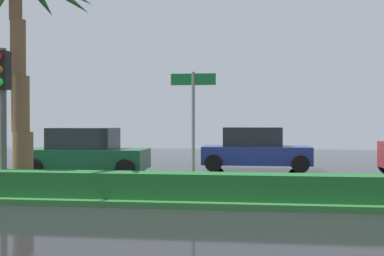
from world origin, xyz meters
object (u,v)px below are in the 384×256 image
at_px(street_name_sign, 193,116).
at_px(car_in_traffic_leading, 86,152).
at_px(car_in_traffic_second, 255,150).
at_px(traffic_signal_median_left, 3,93).

xyz_separation_m(street_name_sign, car_in_traffic_leading, (-4.55, 5.11, -1.25)).
bearing_deg(street_name_sign, car_in_traffic_leading, 131.64).
bearing_deg(car_in_traffic_second, car_in_traffic_leading, -156.42).
bearing_deg(traffic_signal_median_left, car_in_traffic_leading, 88.04).
height_order(car_in_traffic_leading, car_in_traffic_second, same).
relative_size(traffic_signal_median_left, car_in_traffic_leading, 0.84).
distance_m(traffic_signal_median_left, street_name_sign, 4.78).
height_order(traffic_signal_median_left, street_name_sign, traffic_signal_median_left).
distance_m(car_in_traffic_leading, car_in_traffic_second, 6.64).
bearing_deg(car_in_traffic_leading, car_in_traffic_second, 23.58).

